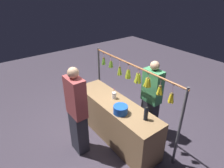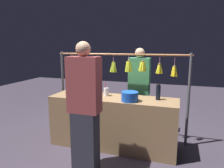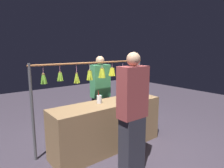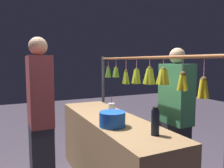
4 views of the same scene
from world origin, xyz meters
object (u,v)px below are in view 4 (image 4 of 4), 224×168
Objects in this scene: vendor_person at (175,120)px; customer_person at (41,122)px; blue_bucket at (112,119)px; drink_cup at (112,109)px; water_bottle at (155,122)px.

vendor_person is 1.47m from customer_person.
blue_bucket is 1.12× the size of drink_cup.
water_bottle is at bearing -151.12° from blue_bucket.
customer_person reaches higher than drink_cup.
blue_bucket is 0.49m from drink_cup.
drink_cup reaches higher than blue_bucket.
water_bottle is at bearing 124.91° from vendor_person.
water_bottle is 0.84m from drink_cup.
vendor_person reaches higher than water_bottle.
drink_cup is (0.45, -0.20, -0.00)m from blue_bucket.
vendor_person is (0.41, -0.58, -0.15)m from water_bottle.
drink_cup is at bearing -89.97° from customer_person.
drink_cup is (0.84, 0.01, -0.05)m from water_bottle.
blue_bucket is at bearing 91.00° from vendor_person.
customer_person reaches higher than blue_bucket.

